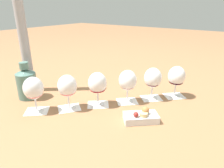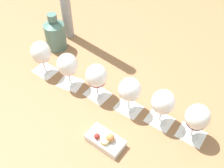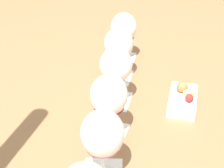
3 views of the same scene
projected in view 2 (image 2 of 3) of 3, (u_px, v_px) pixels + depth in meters
The scene contains 15 objects.
ground_plane at pixel (112, 100), 1.31m from camera, with size 8.00×8.00×0.00m, color #936642.
tasting_card_0 at pixel (45, 71), 1.44m from camera, with size 0.15×0.14×0.00m.
tasting_card_1 at pixel (70, 83), 1.38m from camera, with size 0.14×0.15×0.00m.
tasting_card_2 at pixel (98, 94), 1.34m from camera, with size 0.15×0.14×0.00m.
tasting_card_3 at pixel (128, 108), 1.28m from camera, with size 0.15×0.14×0.00m.
tasting_card_4 at pixel (159, 120), 1.24m from camera, with size 0.15×0.14×0.00m.
tasting_card_5 at pixel (191, 135), 1.18m from camera, with size 0.15×0.14×0.00m.
wine_glass_0 at pixel (41, 53), 1.36m from camera, with size 0.10×0.10×0.18m.
wine_glass_1 at pixel (68, 66), 1.30m from camera, with size 0.10×0.10×0.18m.
wine_glass_2 at pixel (97, 77), 1.25m from camera, with size 0.10×0.10×0.18m.
wine_glass_3 at pixel (130, 91), 1.19m from camera, with size 0.10×0.10×0.18m.
wine_glass_4 at pixel (163, 103), 1.15m from camera, with size 0.10×0.10×0.18m.
wine_glass_5 at pixel (197, 118), 1.10m from camera, with size 0.10×0.10×0.18m.
ceramic_vase at pixel (55, 34), 1.51m from camera, with size 0.11×0.11×0.21m.
snack_dish at pixel (105, 140), 1.14m from camera, with size 0.17×0.17×0.07m.
Camera 2 is at (0.81, -0.17, 1.02)m, focal length 45.00 mm.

